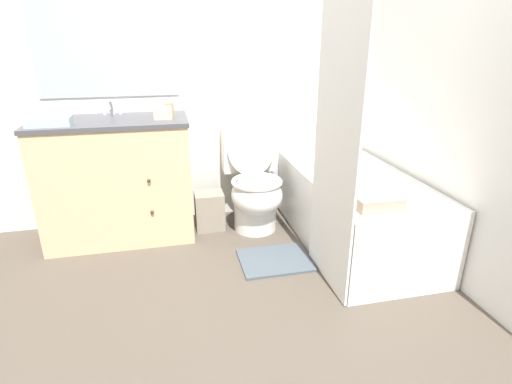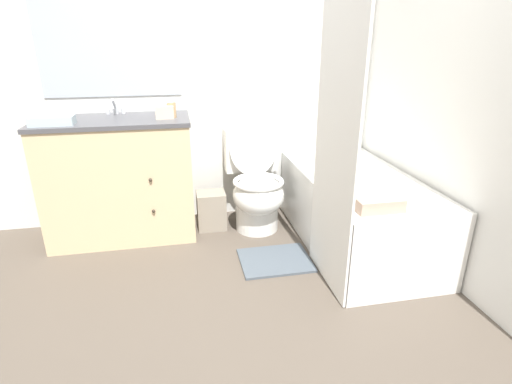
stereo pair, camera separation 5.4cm
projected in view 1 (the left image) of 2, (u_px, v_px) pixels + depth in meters
name	position (u px, v px, depth m)	size (l,w,h in m)	color
ground_plane	(265.00, 354.00, 1.93)	(14.00, 14.00, 0.00)	brown
wall_back	(211.00, 62.00, 3.05)	(8.00, 0.06, 2.50)	silver
wall_right	(434.00, 68.00, 2.52)	(0.05, 2.71, 2.50)	silver
vanity_cabinet	(118.00, 179.00, 2.93)	(1.05, 0.55, 0.90)	beige
sink_faucet	(112.00, 110.00, 2.92)	(0.14, 0.12, 0.12)	silver
toilet	(254.00, 186.00, 3.11)	(0.42, 0.62, 0.82)	white
bathtub	(354.00, 209.00, 2.91)	(0.73, 1.46, 0.52)	white
shower_curtain	(337.00, 129.00, 2.18)	(0.01, 0.59, 1.92)	white
wastebasket	(210.00, 211.00, 3.16)	(0.22, 0.19, 0.30)	gray
tissue_box	(163.00, 112.00, 2.78)	(0.12, 0.13, 0.11)	beige
soap_dispenser	(169.00, 110.00, 2.79)	(0.07, 0.07, 0.14)	tan
hand_towel_folded	(49.00, 122.00, 2.54)	(0.27, 0.12, 0.06)	silver
bath_towel_folded	(374.00, 200.00, 2.29)	(0.27, 0.24, 0.07)	tan
bath_mat	(275.00, 260.00, 2.73)	(0.48, 0.38, 0.02)	#4C5660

